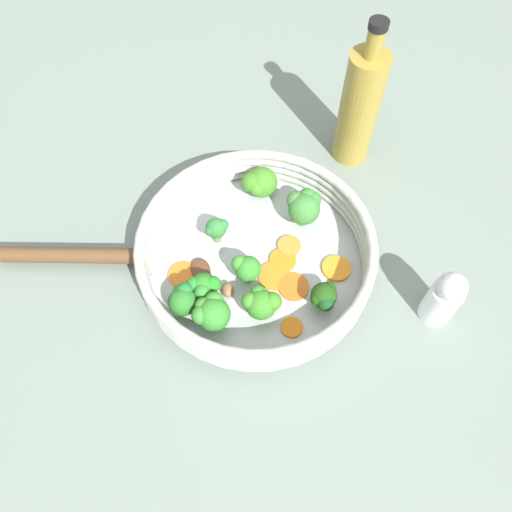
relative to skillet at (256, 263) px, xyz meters
The scene contains 26 objects.
ground_plane 0.01m from the skillet, ahead, with size 4.00×4.00×0.00m, color slate.
skillet is the anchor object (origin of this frame).
skillet_rim_wall 0.03m from the skillet, ahead, with size 0.32×0.32×0.06m.
skillet_handle 0.26m from the skillet, 109.35° to the right, with size 0.02×0.02×0.21m, color brown.
skillet_rivet_left 0.15m from the skillet, 121.03° to the right, with size 0.01×0.01×0.01m, color #B3B6B5.
skillet_rivet_right 0.15m from the skillet, 97.67° to the right, with size 0.01×0.01×0.01m, color #B4B4B9.
carrot_slice_0 0.11m from the skillet, ahead, with size 0.03×0.03×0.00m, color orange.
carrot_slice_1 0.07m from the skillet, 32.82° to the left, with size 0.04×0.04×0.00m, color orange.
carrot_slice_2 0.11m from the skillet, 64.95° to the left, with size 0.04×0.04×0.01m, color orange.
carrot_slice_3 0.04m from the skillet, 27.64° to the left, with size 0.04×0.04×0.00m, color orange.
carrot_slice_4 0.10m from the skillet, 96.40° to the right, with size 0.04×0.04×0.00m, color orange.
carrot_slice_5 0.04m from the skillet, 72.83° to the left, with size 0.04×0.04×0.00m, color orange.
carrot_slice_6 0.05m from the skillet, 98.48° to the left, with size 0.03×0.03×0.01m, color orange.
broccoli_floret_0 0.09m from the skillet, 70.75° to the right, with size 0.04×0.04×0.04m.
broccoli_floret_1 0.11m from the skillet, 34.00° to the left, with size 0.04×0.04×0.04m.
broccoli_floret_2 0.07m from the skillet, 142.12° to the right, with size 0.03×0.03×0.04m.
broccoli_floret_3 0.12m from the skillet, 159.05° to the left, with size 0.05×0.05×0.05m.
broccoli_floret_4 0.05m from the skillet, 45.74° to the right, with size 0.04×0.04×0.05m.
broccoli_floret_5 0.11m from the skillet, 49.72° to the right, with size 0.05×0.05×0.05m.
broccoli_floret_6 0.09m from the skillet, 13.79° to the right, with size 0.04×0.05×0.05m.
broccoli_floret_7 0.11m from the skillet, 117.38° to the left, with size 0.05×0.05×0.06m.
broccoli_floret_8 0.12m from the skillet, 70.59° to the right, with size 0.04×0.04×0.05m.
mushroom_piece_0 0.06m from the skillet, 57.08° to the right, with size 0.02×0.02×0.01m, color #8C5F39.
mushroom_piece_1 0.08m from the skillet, 97.58° to the right, with size 0.04×0.03×0.01m, color brown.
salt_shaker 0.25m from the skillet, 54.13° to the left, with size 0.04×0.04×0.10m.
oil_bottle 0.28m from the skillet, 125.77° to the left, with size 0.06×0.06×0.24m.
Camera 1 is at (0.33, -0.11, 0.62)m, focal length 35.00 mm.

